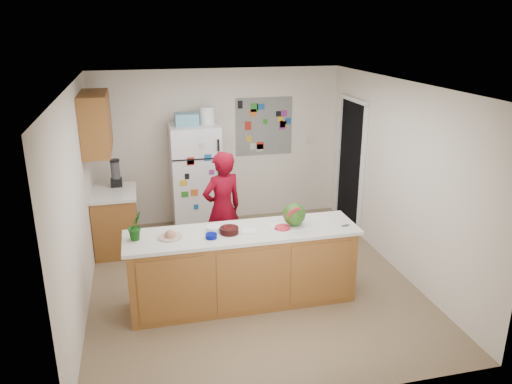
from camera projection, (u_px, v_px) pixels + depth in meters
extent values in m
cube|color=brown|center=(250.00, 280.00, 6.49)|extent=(4.00, 4.50, 0.02)
cube|color=beige|center=(219.00, 146.00, 8.17)|extent=(4.00, 0.02, 2.50)
cube|color=beige|center=(77.00, 202.00, 5.64)|extent=(0.02, 4.50, 2.50)
cube|color=beige|center=(399.00, 177.00, 6.53)|extent=(0.02, 4.50, 2.50)
cube|color=white|center=(249.00, 84.00, 5.68)|extent=(4.00, 4.50, 0.02)
cube|color=black|center=(351.00, 165.00, 7.93)|extent=(0.03, 0.85, 2.04)
cube|color=brown|center=(243.00, 269.00, 5.84)|extent=(2.60, 0.62, 0.88)
cube|color=silver|center=(243.00, 233.00, 5.70)|extent=(2.68, 0.70, 0.04)
cube|color=brown|center=(116.00, 222.00, 7.22)|extent=(0.60, 0.80, 0.86)
cube|color=silver|center=(113.00, 193.00, 7.08)|extent=(0.64, 0.84, 0.04)
cube|color=brown|center=(96.00, 123.00, 6.67)|extent=(0.35, 1.00, 0.80)
cube|color=silver|center=(196.00, 178.00, 7.85)|extent=(0.75, 0.70, 1.70)
cube|color=#5999B2|center=(187.00, 119.00, 7.52)|extent=(0.35, 0.28, 0.18)
cube|color=slate|center=(264.00, 126.00, 8.21)|extent=(0.95, 0.01, 0.95)
imported|color=#660312|center=(223.00, 209.00, 6.69)|extent=(0.68, 0.56, 1.60)
cylinder|color=black|center=(116.00, 174.00, 7.24)|extent=(0.13, 0.13, 0.38)
cube|color=silver|center=(290.00, 226.00, 5.80)|extent=(0.46, 0.38, 0.01)
sphere|color=#2F5716|center=(294.00, 214.00, 5.79)|extent=(0.27, 0.27, 0.27)
cylinder|color=red|center=(282.00, 228.00, 5.73)|extent=(0.17, 0.17, 0.02)
cylinder|color=black|center=(229.00, 230.00, 5.62)|extent=(0.23, 0.23, 0.07)
cylinder|color=silver|center=(214.00, 229.00, 5.68)|extent=(0.23, 0.23, 0.06)
cylinder|color=#000769|center=(211.00, 236.00, 5.49)|extent=(0.16, 0.16, 0.05)
cylinder|color=#B9AD90|center=(170.00, 237.00, 5.51)|extent=(0.28, 0.28, 0.02)
cube|color=white|center=(249.00, 231.00, 5.67)|extent=(0.20, 0.19, 0.02)
cube|color=gray|center=(346.00, 226.00, 5.82)|extent=(0.10, 0.06, 0.01)
imported|color=#1A450F|center=(135.00, 226.00, 5.42)|extent=(0.22, 0.23, 0.32)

